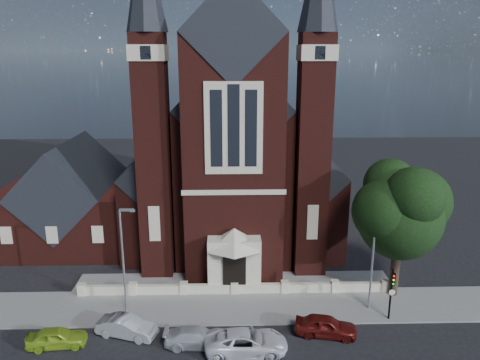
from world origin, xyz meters
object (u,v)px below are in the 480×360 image
object	(u,v)px
street_tree	(403,213)
car_white_suv	(246,342)
parish_hall	(73,202)
street_lamp_left	(124,255)
church	(232,150)
traffic_signal	(392,288)
car_dark_red	(326,326)
car_lime_van	(57,338)
car_silver_a	(127,327)
car_silver_b	(197,338)
street_lamp_right	(374,252)

from	to	relation	value
street_tree	car_white_suv	size ratio (longest dim) A/B	2.02
parish_hall	street_lamp_left	distance (m)	16.18
church	traffic_signal	world-z (taller)	church
church	car_dark_red	size ratio (longest dim) A/B	8.39
car_lime_van	car_silver_a	distance (m)	4.43
car_lime_van	car_silver_b	xyz separation A→B (m)	(9.11, -0.20, -0.03)
street_lamp_left	car_silver_b	xyz separation A→B (m)	(5.37, -4.21, -3.98)
street_lamp_right	car_white_suv	bearing A→B (deg)	-152.40
street_lamp_right	car_dark_red	world-z (taller)	street_lamp_right
car_dark_red	traffic_signal	bearing A→B (deg)	-59.89
church	car_white_suv	bearing A→B (deg)	-88.47
street_lamp_right	traffic_signal	bearing A→B (deg)	-59.99
car_silver_a	street_lamp_right	bearing A→B (deg)	-63.31
street_lamp_left	street_lamp_right	world-z (taller)	same
traffic_signal	car_silver_b	xyz separation A→B (m)	(-13.54, -2.64, -1.96)
church	traffic_signal	distance (m)	23.94
street_lamp_left	street_lamp_right	size ratio (longest dim) A/B	1.00
street_tree	church	bearing A→B (deg)	126.17
traffic_signal	parish_hall	bearing A→B (deg)	150.02
car_silver_b	car_dark_red	xyz separation A→B (m)	(8.64, 0.98, 0.09)
traffic_signal	car_dark_red	world-z (taller)	traffic_signal
church	street_lamp_left	distance (m)	20.84
car_white_suv	car_dark_red	size ratio (longest dim) A/B	1.28
church	street_lamp_right	world-z (taller)	church
street_lamp_right	car_white_suv	size ratio (longest dim) A/B	1.52
car_dark_red	parish_hall	bearing A→B (deg)	63.43
car_white_suv	traffic_signal	bearing A→B (deg)	-73.07
street_lamp_right	car_silver_b	world-z (taller)	street_lamp_right
car_lime_van	street_tree	bearing A→B (deg)	-83.22
car_silver_a	street_lamp_left	bearing A→B (deg)	27.66
parish_hall	street_tree	world-z (taller)	street_tree
traffic_signal	car_silver_a	distance (m)	18.50
street_tree	street_lamp_left	world-z (taller)	street_tree
church	car_silver_b	xyz separation A→B (m)	(-2.54, -23.15, -7.57)
car_dark_red	car_lime_van	bearing A→B (deg)	103.90
street_tree	car_dark_red	distance (m)	10.28
street_lamp_right	car_silver_b	size ratio (longest dim) A/B	1.90
traffic_signal	car_white_suv	distance (m)	11.05
car_white_suv	street_lamp_left	bearing A→B (deg)	58.89
street_lamp_left	car_lime_van	world-z (taller)	street_lamp_left
car_lime_van	street_lamp_left	bearing A→B (deg)	-49.51
car_silver_a	car_silver_b	distance (m)	4.97
car_dark_red	car_white_suv	bearing A→B (deg)	118.74
car_silver_b	car_dark_red	world-z (taller)	car_dark_red
parish_hall	street_lamp_right	bearing A→B (deg)	-28.22
street_lamp_right	street_lamp_left	bearing A→B (deg)	180.00
street_lamp_left	car_dark_red	bearing A→B (deg)	-13.01
parish_hall	car_silver_b	xyz separation A→B (m)	(13.46, -18.21, -3.39)
car_white_suv	car_lime_van	bearing A→B (deg)	84.62
parish_hall	traffic_signal	bearing A→B (deg)	-29.98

